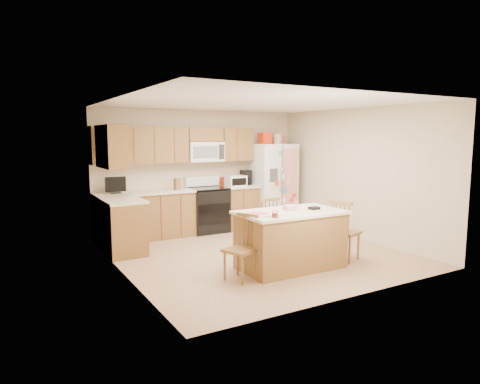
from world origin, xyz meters
TOP-DOWN VIEW (x-y plane):
  - ground at (0.00, 0.00)m, footprint 4.50×4.50m
  - room_shell at (0.00, 0.00)m, footprint 4.60×4.60m
  - cabinetry at (-0.98, 1.79)m, footprint 3.36×1.56m
  - stove at (0.00, 1.94)m, footprint 0.76×0.65m
  - refrigerator at (1.57, 1.87)m, footprint 0.90×0.79m
  - island at (0.00, -0.91)m, footprint 1.60×0.95m
  - windsor_chair_left at (-0.91, -1.01)m, footprint 0.48×0.50m
  - windsor_chair_back at (0.01, -0.17)m, footprint 0.44×0.42m
  - windsor_chair_right at (0.98, -1.01)m, footprint 0.51×0.52m

SIDE VIEW (x-z plane):
  - ground at x=0.00m, z-range 0.00..0.00m
  - windsor_chair_left at x=-0.91m, z-range -0.02..0.88m
  - island at x=0.00m, z-range -0.04..0.92m
  - windsor_chair_right at x=0.98m, z-range -0.03..0.94m
  - windsor_chair_back at x=0.01m, z-range -0.03..0.96m
  - stove at x=0.00m, z-range -0.09..1.04m
  - cabinetry at x=-0.98m, z-range -0.16..1.99m
  - refrigerator at x=1.57m, z-range -0.10..1.94m
  - room_shell at x=0.00m, z-range 0.18..2.70m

